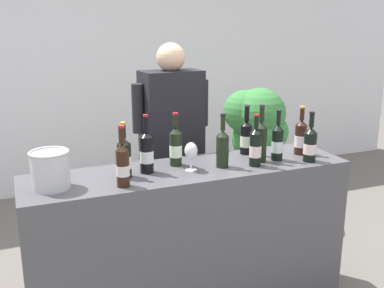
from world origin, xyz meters
name	(u,v)px	position (x,y,z in m)	size (l,w,h in m)	color
wall_back	(102,63)	(0.00, 2.60, 1.40)	(8.00, 0.10, 2.80)	white
counter	(190,243)	(0.00, 0.00, 0.49)	(1.98, 0.51, 0.99)	#4C4C51
wine_bottle_0	(310,144)	(0.75, -0.15, 1.10)	(0.08, 0.08, 0.32)	black
wine_bottle_1	(301,137)	(0.79, 0.01, 1.10)	(0.08, 0.08, 0.32)	black
wine_bottle_2	(261,140)	(0.46, -0.03, 1.13)	(0.07, 0.07, 0.36)	black
wine_bottle_3	(123,164)	(-0.44, -0.15, 1.11)	(0.07, 0.07, 0.33)	black
wine_bottle_4	(223,147)	(0.19, -0.05, 1.11)	(0.08, 0.08, 0.33)	black
wine_bottle_5	(176,146)	(-0.06, 0.09, 1.11)	(0.08, 0.08, 0.33)	black
wine_bottle_6	(277,142)	(0.57, -0.05, 1.10)	(0.07, 0.07, 0.32)	black
wine_bottle_7	(124,158)	(-0.40, -0.01, 1.10)	(0.08, 0.08, 0.32)	black
wine_bottle_8	(246,137)	(0.46, 0.15, 1.10)	(0.08, 0.08, 0.33)	black
wine_bottle_9	(147,152)	(-0.26, 0.02, 1.11)	(0.08, 0.08, 0.34)	black
wine_bottle_10	(255,147)	(0.39, -0.10, 1.10)	(0.07, 0.07, 0.32)	black
wine_glass	(191,152)	(-0.01, -0.04, 1.10)	(0.08, 0.08, 0.17)	silver
ice_bucket	(50,169)	(-0.80, -0.03, 1.09)	(0.21, 0.21, 0.20)	silver
person_server	(172,164)	(0.09, 0.58, 0.83)	(0.58, 0.27, 1.70)	black
potted_shrub	(257,130)	(1.14, 1.17, 0.86)	(0.56, 0.58, 1.26)	brown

